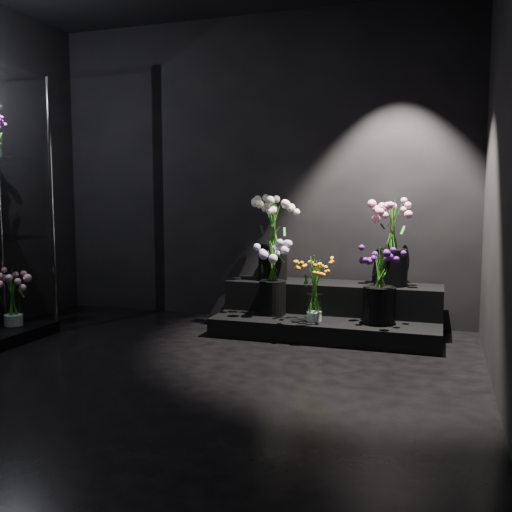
% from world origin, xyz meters
% --- Properties ---
extents(floor, '(4.00, 4.00, 0.00)m').
position_xyz_m(floor, '(0.00, 0.00, 0.00)').
color(floor, black).
rests_on(floor, ground).
extents(wall_back, '(4.00, 0.00, 4.00)m').
position_xyz_m(wall_back, '(0.00, 2.00, 1.40)').
color(wall_back, black).
rests_on(wall_back, floor).
extents(display_riser, '(1.84, 0.82, 0.41)m').
position_xyz_m(display_riser, '(0.79, 1.63, 0.17)').
color(display_riser, black).
rests_on(display_riser, floor).
extents(bouquet_orange_bells, '(0.29, 0.29, 0.53)m').
position_xyz_m(bouquet_orange_bells, '(0.72, 1.31, 0.43)').
color(bouquet_orange_bells, white).
rests_on(bouquet_orange_bells, display_riser).
extents(bouquet_lilac, '(0.44, 0.44, 0.63)m').
position_xyz_m(bouquet_lilac, '(0.32, 1.48, 0.52)').
color(bouquet_lilac, black).
rests_on(bouquet_lilac, display_riser).
extents(bouquet_purple, '(0.36, 0.36, 0.61)m').
position_xyz_m(bouquet_purple, '(1.22, 1.41, 0.48)').
color(bouquet_purple, black).
rests_on(bouquet_purple, display_riser).
extents(bouquet_cream_roses, '(0.40, 0.40, 0.72)m').
position_xyz_m(bouquet_cream_roses, '(0.25, 1.75, 0.82)').
color(bouquet_cream_roses, black).
rests_on(bouquet_cream_roses, display_riser).
extents(bouquet_pink_roses, '(0.45, 0.45, 0.70)m').
position_xyz_m(bouquet_pink_roses, '(1.28, 1.73, 0.79)').
color(bouquet_pink_roses, black).
rests_on(bouquet_pink_roses, display_riser).
extents(bouquet_case_base_pink, '(0.39, 0.39, 0.45)m').
position_xyz_m(bouquet_case_base_pink, '(-1.64, 0.64, 0.34)').
color(bouquet_case_base_pink, white).
rests_on(bouquet_case_base_pink, display_case).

